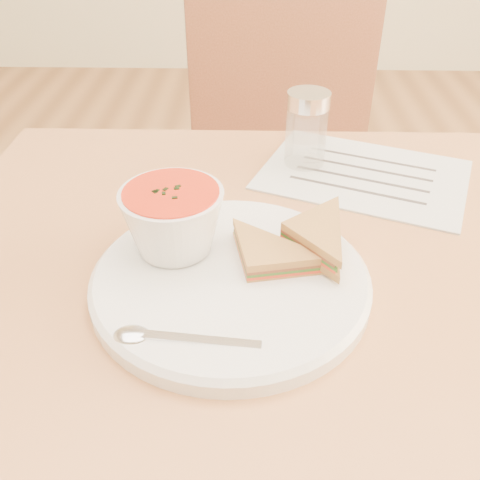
# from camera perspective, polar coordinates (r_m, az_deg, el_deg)

# --- Properties ---
(dining_table) EXTENTS (1.00, 0.70, 0.75)m
(dining_table) POSITION_cam_1_polar(r_m,az_deg,el_deg) (0.93, 7.02, -19.89)
(dining_table) COLOR #9B6230
(dining_table) RESTS_ON floor
(chair_far) EXTENTS (0.51, 0.51, 1.00)m
(chair_far) POSITION_cam_1_polar(r_m,az_deg,el_deg) (1.23, 6.10, 4.19)
(chair_far) COLOR #5B2F1B
(chair_far) RESTS_ON floor
(plate) EXTENTS (0.33, 0.33, 0.02)m
(plate) POSITION_cam_1_polar(r_m,az_deg,el_deg) (0.60, -1.02, -4.39)
(plate) COLOR white
(plate) RESTS_ON dining_table
(soup_bowl) EXTENTS (0.13, 0.13, 0.08)m
(soup_bowl) POSITION_cam_1_polar(r_m,az_deg,el_deg) (0.61, -7.11, 1.78)
(soup_bowl) COLOR white
(soup_bowl) RESTS_ON plate
(sandwich_half_a) EXTENTS (0.11, 0.11, 0.03)m
(sandwich_half_a) POSITION_cam_1_polar(r_m,az_deg,el_deg) (0.57, 0.75, -4.00)
(sandwich_half_a) COLOR #C18144
(sandwich_half_a) RESTS_ON plate
(sandwich_half_b) EXTENTS (0.13, 0.13, 0.03)m
(sandwich_half_b) POSITION_cam_1_polar(r_m,az_deg,el_deg) (0.61, 4.32, 0.75)
(sandwich_half_b) COLOR #C18144
(sandwich_half_b) RESTS_ON plate
(spoon) EXTENTS (0.18, 0.05, 0.01)m
(spoon) POSITION_cam_1_polar(r_m,az_deg,el_deg) (0.52, -5.84, -10.49)
(spoon) COLOR silver
(spoon) RESTS_ON plate
(paper_menu) EXTENTS (0.36, 0.31, 0.00)m
(paper_menu) POSITION_cam_1_polar(r_m,az_deg,el_deg) (0.83, 13.05, 6.82)
(paper_menu) COLOR white
(paper_menu) RESTS_ON dining_table
(condiment_shaker) EXTENTS (0.08, 0.08, 0.12)m
(condiment_shaker) POSITION_cam_1_polar(r_m,az_deg,el_deg) (0.83, 7.09, 11.60)
(condiment_shaker) COLOR silver
(condiment_shaker) RESTS_ON dining_table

